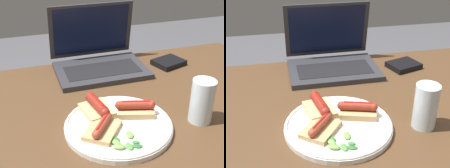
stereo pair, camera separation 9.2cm
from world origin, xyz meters
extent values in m
cube|color=#4C331E|center=(0.00, 0.00, 0.72)|extent=(1.10, 0.80, 0.04)
cylinder|color=#4C331E|center=(0.46, 0.32, 0.35)|extent=(0.05, 0.05, 0.70)
cylinder|color=#4C331E|center=(-0.46, 0.32, 0.35)|extent=(0.05, 0.05, 0.70)
cube|color=#2D2D33|center=(-0.04, 0.27, 0.75)|extent=(0.32, 0.22, 0.02)
cube|color=black|center=(-0.04, 0.26, 0.76)|extent=(0.26, 0.12, 0.00)
cube|color=#2D2D33|center=(-0.04, 0.40, 0.86)|extent=(0.32, 0.04, 0.21)
cube|color=#0C1433|center=(-0.04, 0.39, 0.86)|extent=(0.29, 0.03, 0.18)
cylinder|color=white|center=(-0.10, -0.07, 0.74)|extent=(0.28, 0.28, 0.01)
torus|color=white|center=(-0.10, -0.07, 0.75)|extent=(0.28, 0.28, 0.01)
cube|color=tan|center=(-0.14, 0.00, 0.76)|extent=(0.09, 0.11, 0.02)
cylinder|color=maroon|center=(-0.14, 0.00, 0.78)|extent=(0.04, 0.09, 0.03)
sphere|color=maroon|center=(-0.13, -0.05, 0.78)|extent=(0.03, 0.03, 0.03)
sphere|color=maroon|center=(-0.15, 0.04, 0.78)|extent=(0.03, 0.03, 0.03)
cylinder|color=red|center=(-0.14, 0.00, 0.80)|extent=(0.02, 0.08, 0.00)
cube|color=tan|center=(-0.04, -0.04, 0.76)|extent=(0.11, 0.09, 0.02)
cylinder|color=maroon|center=(-0.04, -0.04, 0.78)|extent=(0.09, 0.05, 0.02)
sphere|color=maroon|center=(-0.08, -0.03, 0.78)|extent=(0.02, 0.02, 0.02)
sphere|color=maroon|center=(0.00, -0.05, 0.78)|extent=(0.02, 0.02, 0.02)
cylinder|color=red|center=(-0.04, -0.04, 0.79)|extent=(0.08, 0.03, 0.01)
cube|color=tan|center=(-0.15, -0.09, 0.76)|extent=(0.12, 0.12, 0.01)
cylinder|color=#9E3D28|center=(-0.15, -0.09, 0.77)|extent=(0.07, 0.08, 0.02)
sphere|color=#9E3D28|center=(-0.18, -0.12, 0.77)|extent=(0.02, 0.02, 0.02)
sphere|color=#9E3D28|center=(-0.12, -0.06, 0.77)|extent=(0.02, 0.02, 0.02)
cylinder|color=red|center=(-0.15, -0.09, 0.78)|extent=(0.05, 0.06, 0.00)
ellipsoid|color=#709E4C|center=(-0.13, -0.16, 0.76)|extent=(0.03, 0.03, 0.01)
ellipsoid|color=#387A33|center=(-0.13, -0.13, 0.76)|extent=(0.03, 0.03, 0.01)
ellipsoid|color=#387A33|center=(-0.09, -0.16, 0.75)|extent=(0.02, 0.02, 0.00)
ellipsoid|color=#4C8E3D|center=(-0.11, -0.17, 0.76)|extent=(0.02, 0.03, 0.01)
ellipsoid|color=#709E4C|center=(-0.13, -0.14, 0.76)|extent=(0.03, 0.03, 0.01)
ellipsoid|color=#709E4C|center=(-0.09, -0.12, 0.76)|extent=(0.02, 0.03, 0.01)
ellipsoid|color=#2D662D|center=(-0.09, -0.17, 0.75)|extent=(0.03, 0.02, 0.01)
cylinder|color=silver|center=(0.12, -0.10, 0.80)|extent=(0.06, 0.06, 0.12)
cube|color=black|center=(0.22, 0.26, 0.75)|extent=(0.13, 0.12, 0.02)
camera|label=1|loc=(-0.33, -0.70, 1.23)|focal=50.00mm
camera|label=2|loc=(-0.24, -0.73, 1.23)|focal=50.00mm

